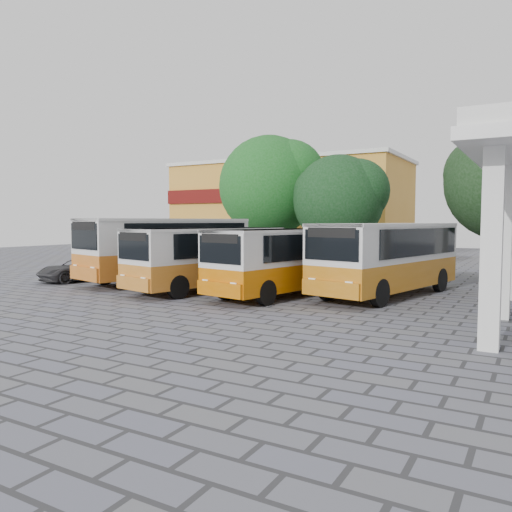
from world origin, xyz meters
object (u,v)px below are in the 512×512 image
Objects in this scene: bus_far_left at (167,245)px; bus_centre_right at (285,257)px; parked_car at (80,270)px; bus_centre_left at (208,254)px; bus_far_right at (388,254)px.

bus_centre_right is (7.09, -1.18, -0.26)m from bus_far_left.
parked_car is (-4.10, -1.88, -1.24)m from bus_far_left.
bus_far_right reaches higher than bus_centre_left.
bus_far_left is at bearing -178.02° from bus_centre_right.
bus_centre_left is 1.91× the size of parked_car.
bus_centre_right is at bearing -139.48° from bus_far_right.
bus_centre_left is 7.69m from parked_car.
bus_far_left is 4.68m from parked_car.
bus_centre_right is 1.89× the size of parked_car.
parked_car is at bearing -163.55° from bus_centre_left.
bus_centre_left is 7.55m from bus_far_right.
parked_car is (-14.83, -2.61, -1.12)m from bus_far_right.
bus_far_right is (3.64, 1.91, 0.13)m from bus_centre_right.
bus_far_left is 10.75m from bus_far_right.
parked_car is (-7.62, -0.36, -0.99)m from bus_centre_left.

